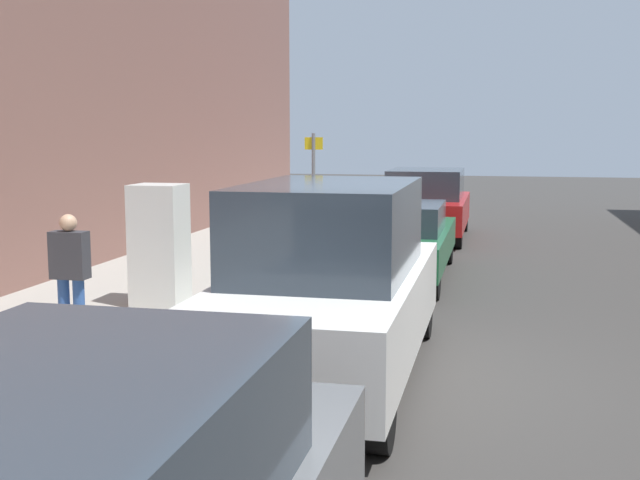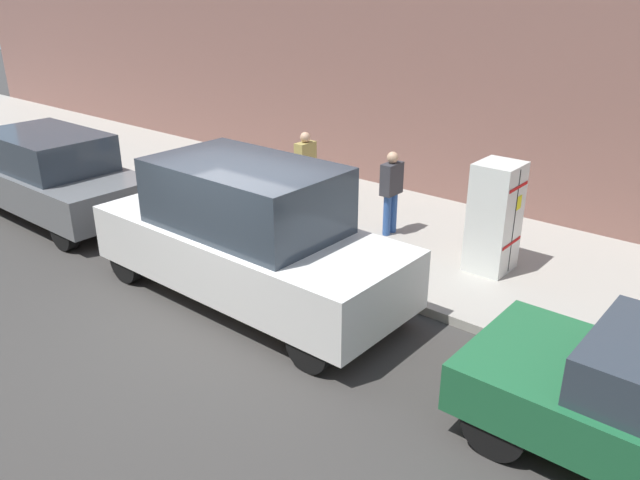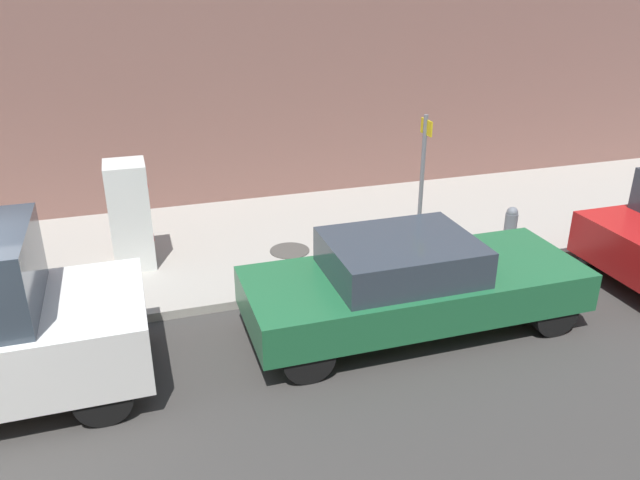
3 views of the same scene
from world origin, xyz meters
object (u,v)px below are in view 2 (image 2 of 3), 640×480
object	(u,v)px
discarded_refrigerator	(495,217)
pedestrian_standing_near	(391,188)
parked_suv_gray	(51,174)
parked_van_white	(247,235)
pedestrian_walking_far	(305,165)

from	to	relation	value
discarded_refrigerator	pedestrian_standing_near	distance (m)	2.11
discarded_refrigerator	pedestrian_standing_near	xyz separation A→B (m)	(-0.23, -2.10, -0.01)
parked_suv_gray	parked_van_white	bearing A→B (deg)	90.00
pedestrian_standing_near	parked_suv_gray	xyz separation A→B (m)	(3.27, -5.99, -0.14)
parked_suv_gray	parked_van_white	xyz separation A→B (m)	(-0.00, 5.66, 0.17)
pedestrian_walking_far	parked_suv_gray	world-z (taller)	parked_suv_gray
pedestrian_walking_far	parked_suv_gray	size ratio (longest dim) A/B	0.33
pedestrian_standing_near	parked_suv_gray	distance (m)	6.82
parked_suv_gray	parked_van_white	world-z (taller)	parked_van_white
pedestrian_standing_near	parked_van_white	distance (m)	3.29
discarded_refrigerator	pedestrian_walking_far	distance (m)	4.30
parked_van_white	pedestrian_standing_near	bearing A→B (deg)	174.25
pedestrian_walking_far	pedestrian_standing_near	size ratio (longest dim) A/B	1.00
pedestrian_walking_far	pedestrian_standing_near	world-z (taller)	pedestrian_walking_far
pedestrian_walking_far	parked_suv_gray	distance (m)	5.12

